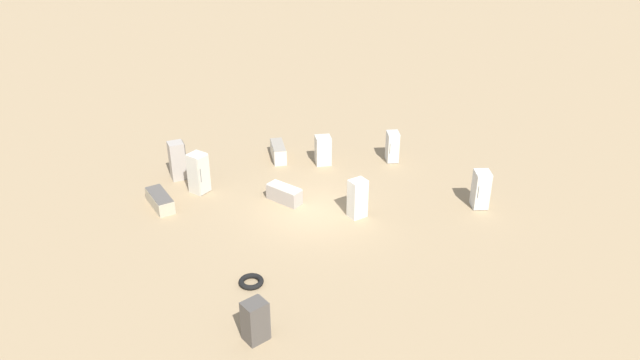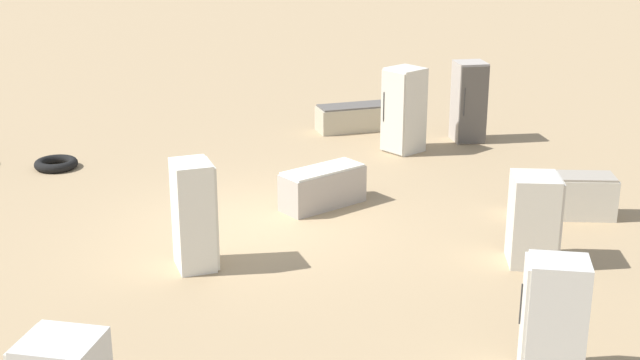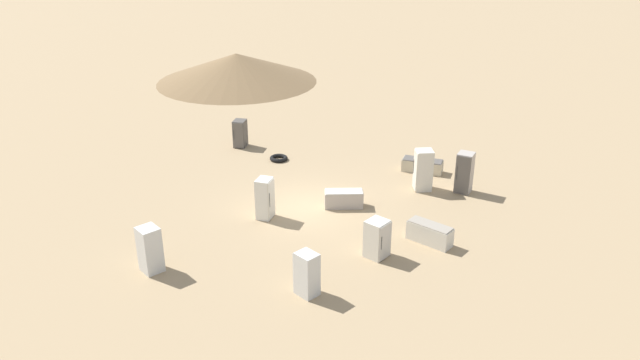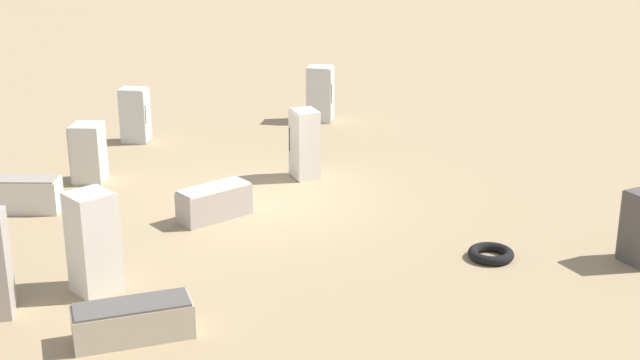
# 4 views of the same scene
# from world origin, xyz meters

# --- Properties ---
(ground_plane) EXTENTS (1000.00, 1000.00, 0.00)m
(ground_plane) POSITION_xyz_m (0.00, 0.00, 0.00)
(ground_plane) COLOR #9E8460
(dirt_mound) EXTENTS (11.38, 11.38, 2.03)m
(dirt_mound) POSITION_xyz_m (-6.99, 19.52, 1.02)
(dirt_mound) COLOR brown
(dirt_mound) RESTS_ON ground_plane
(discarded_fridge_0) EXTENTS (0.88, 0.91, 1.83)m
(discarded_fridge_0) POSITION_xyz_m (6.68, 2.04, 0.92)
(discarded_fridge_0) COLOR #A89E93
(discarded_fridge_0) RESTS_ON ground_plane
(discarded_fridge_1) EXTENTS (0.92, 0.91, 1.53)m
(discarded_fridge_1) POSITION_xyz_m (0.55, -6.36, 0.76)
(discarded_fridge_1) COLOR silver
(discarded_fridge_1) RESTS_ON ground_plane
(discarded_fridge_2) EXTENTS (1.76, 1.49, 0.78)m
(discarded_fridge_2) POSITION_xyz_m (4.83, -2.63, 0.39)
(discarded_fridge_2) COLOR beige
(discarded_fridge_2) RESTS_ON ground_plane
(discarded_fridge_3) EXTENTS (0.99, 0.99, 1.67)m
(discarded_fridge_3) POSITION_xyz_m (-4.99, -5.35, 0.84)
(discarded_fridge_3) COLOR silver
(discarded_fridge_3) RESTS_ON ground_plane
(discarded_fridge_4) EXTENTS (0.69, 0.81, 1.43)m
(discarded_fridge_4) POSITION_xyz_m (-4.25, 6.82, 0.71)
(discarded_fridge_4) COLOR #4C4742
(discarded_fridge_4) RESTS_ON ground_plane
(discarded_fridge_5) EXTENTS (2.01, 1.16, 0.62)m
(discarded_fridge_5) POSITION_xyz_m (5.05, 4.18, 0.31)
(discarded_fridge_5) COLOR #B2A88E
(discarded_fridge_5) RESTS_ON ground_plane
(discarded_fridge_6) EXTENTS (0.73, 0.81, 1.71)m
(discarded_fridge_6) POSITION_xyz_m (-1.66, -1.09, 0.85)
(discarded_fridge_6) COLOR silver
(discarded_fridge_6) RESTS_ON ground_plane
(discarded_fridge_7) EXTENTS (1.02, 1.02, 1.43)m
(discarded_fridge_7) POSITION_xyz_m (2.85, -3.79, 0.72)
(discarded_fridge_7) COLOR beige
(discarded_fridge_7) RESTS_ON ground_plane
(discarded_fridge_8) EXTENTS (0.85, 0.80, 1.87)m
(discarded_fridge_8) POSITION_xyz_m (4.90, 2.16, 0.93)
(discarded_fridge_8) COLOR beige
(discarded_fridge_8) RESTS_ON ground_plane
(discarded_fridge_9) EXTENTS (1.66, 0.78, 0.73)m
(discarded_fridge_9) POSITION_xyz_m (1.48, 0.14, 0.36)
(discarded_fridge_9) COLOR #A89E93
(discarded_fridge_9) RESTS_ON ground_plane
(scrap_tire) EXTENTS (0.90, 0.90, 0.19)m
(scrap_tire) POSITION_xyz_m (-1.98, 5.08, 0.10)
(scrap_tire) COLOR black
(scrap_tire) RESTS_ON ground_plane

